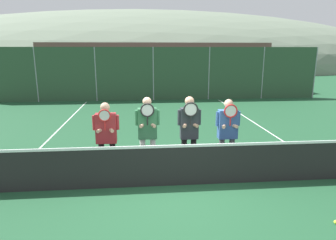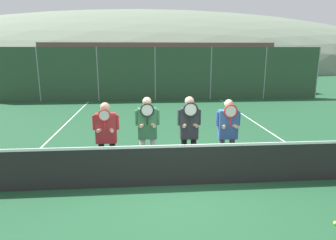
{
  "view_description": "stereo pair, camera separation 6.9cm",
  "coord_description": "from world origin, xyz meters",
  "px_view_note": "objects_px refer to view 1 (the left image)",
  "views": [
    {
      "loc": [
        -0.76,
        -5.97,
        2.88
      ],
      "look_at": [
        -0.13,
        0.81,
        1.27
      ],
      "focal_mm": 32.0,
      "sensor_mm": 36.0,
      "label": 1
    },
    {
      "loc": [
        -0.69,
        -5.97,
        2.88
      ],
      "look_at": [
        -0.13,
        0.81,
        1.27
      ],
      "focal_mm": 32.0,
      "sensor_mm": 36.0,
      "label": 2
    }
  ],
  "objects_px": {
    "car_center": "(206,80)",
    "car_right_of_center": "(273,79)",
    "tennis_ball_on_court": "(336,222)",
    "player_rightmost": "(228,130)",
    "player_center_left": "(147,130)",
    "player_leftmost": "(106,134)",
    "car_far_left": "(49,81)",
    "car_left_of_center": "(132,80)",
    "player_center_right": "(189,130)"
  },
  "relations": [
    {
      "from": "car_center",
      "to": "car_right_of_center",
      "type": "bearing_deg",
      "value": 0.82
    },
    {
      "from": "car_right_of_center",
      "to": "tennis_ball_on_court",
      "type": "distance_m",
      "value": 16.62
    },
    {
      "from": "car_right_of_center",
      "to": "player_rightmost",
      "type": "bearing_deg",
      "value": -117.96
    },
    {
      "from": "player_center_left",
      "to": "player_rightmost",
      "type": "xyz_separation_m",
      "value": [
        1.86,
        -0.06,
        -0.03
      ]
    },
    {
      "from": "player_leftmost",
      "to": "car_right_of_center",
      "type": "height_order",
      "value": "player_leftmost"
    },
    {
      "from": "tennis_ball_on_court",
      "to": "car_center",
      "type": "bearing_deg",
      "value": 85.9
    },
    {
      "from": "car_far_left",
      "to": "tennis_ball_on_court",
      "type": "distance_m",
      "value": 17.72
    },
    {
      "from": "player_center_left",
      "to": "tennis_ball_on_court",
      "type": "height_order",
      "value": "player_center_left"
    },
    {
      "from": "car_left_of_center",
      "to": "tennis_ball_on_court",
      "type": "height_order",
      "value": "car_left_of_center"
    },
    {
      "from": "player_center_left",
      "to": "car_right_of_center",
      "type": "height_order",
      "value": "player_center_left"
    },
    {
      "from": "player_center_right",
      "to": "tennis_ball_on_court",
      "type": "xyz_separation_m",
      "value": [
        2.16,
        -2.26,
        -1.06
      ]
    },
    {
      "from": "player_center_left",
      "to": "car_left_of_center",
      "type": "distance_m",
      "value": 13.24
    },
    {
      "from": "player_leftmost",
      "to": "car_center",
      "type": "distance_m",
      "value": 14.19
    },
    {
      "from": "car_center",
      "to": "tennis_ball_on_court",
      "type": "xyz_separation_m",
      "value": [
        -1.11,
        -15.49,
        -0.83
      ]
    },
    {
      "from": "car_far_left",
      "to": "car_left_of_center",
      "type": "bearing_deg",
      "value": 3.98
    },
    {
      "from": "player_leftmost",
      "to": "player_center_left",
      "type": "height_order",
      "value": "player_center_left"
    },
    {
      "from": "car_center",
      "to": "car_right_of_center",
      "type": "relative_size",
      "value": 1.0
    },
    {
      "from": "car_center",
      "to": "car_right_of_center",
      "type": "distance_m",
      "value": 4.67
    },
    {
      "from": "player_center_right",
      "to": "car_far_left",
      "type": "distance_m",
      "value": 14.68
    },
    {
      "from": "car_left_of_center",
      "to": "car_right_of_center",
      "type": "xyz_separation_m",
      "value": [
        9.59,
        -0.05,
        -0.03
      ]
    },
    {
      "from": "car_far_left",
      "to": "car_right_of_center",
      "type": "distance_m",
      "value": 14.76
    },
    {
      "from": "player_leftmost",
      "to": "car_far_left",
      "type": "xyz_separation_m",
      "value": [
        -4.95,
        12.98,
        -0.11
      ]
    },
    {
      "from": "car_center",
      "to": "tennis_ball_on_court",
      "type": "relative_size",
      "value": 59.47
    },
    {
      "from": "car_far_left",
      "to": "car_center",
      "type": "height_order",
      "value": "car_far_left"
    },
    {
      "from": "player_leftmost",
      "to": "player_rightmost",
      "type": "relative_size",
      "value": 0.99
    },
    {
      "from": "car_right_of_center",
      "to": "player_center_right",
      "type": "bearing_deg",
      "value": -120.84
    },
    {
      "from": "player_center_right",
      "to": "car_center",
      "type": "height_order",
      "value": "player_center_right"
    },
    {
      "from": "car_far_left",
      "to": "player_center_right",
      "type": "bearing_deg",
      "value": -62.31
    },
    {
      "from": "tennis_ball_on_court",
      "to": "player_center_left",
      "type": "bearing_deg",
      "value": 142.46
    },
    {
      "from": "player_leftmost",
      "to": "car_right_of_center",
      "type": "distance_m",
      "value": 16.52
    },
    {
      "from": "player_rightmost",
      "to": "car_left_of_center",
      "type": "distance_m",
      "value": 13.53
    },
    {
      "from": "player_center_left",
      "to": "car_far_left",
      "type": "xyz_separation_m",
      "value": [
        -5.87,
        12.86,
        -0.16
      ]
    },
    {
      "from": "car_center",
      "to": "tennis_ball_on_court",
      "type": "height_order",
      "value": "car_center"
    },
    {
      "from": "car_left_of_center",
      "to": "car_right_of_center",
      "type": "height_order",
      "value": "car_left_of_center"
    },
    {
      "from": "player_center_right",
      "to": "tennis_ball_on_court",
      "type": "relative_size",
      "value": 27.39
    },
    {
      "from": "player_rightmost",
      "to": "car_right_of_center",
      "type": "xyz_separation_m",
      "value": [
        7.02,
        13.23,
        -0.17
      ]
    },
    {
      "from": "player_center_left",
      "to": "player_center_right",
      "type": "bearing_deg",
      "value": -8.07
    },
    {
      "from": "player_rightmost",
      "to": "player_center_right",
      "type": "bearing_deg",
      "value": -175.49
    },
    {
      "from": "player_center_left",
      "to": "car_center",
      "type": "bearing_deg",
      "value": 72.15
    },
    {
      "from": "player_center_right",
      "to": "car_far_left",
      "type": "height_order",
      "value": "player_center_right"
    },
    {
      "from": "car_left_of_center",
      "to": "car_center",
      "type": "distance_m",
      "value": 4.93
    },
    {
      "from": "player_center_left",
      "to": "car_center",
      "type": "distance_m",
      "value": 13.77
    },
    {
      "from": "player_leftmost",
      "to": "tennis_ball_on_court",
      "type": "xyz_separation_m",
      "value": [
        4.03,
        -2.27,
        -1.0
      ]
    },
    {
      "from": "car_center",
      "to": "player_leftmost",
      "type": "bearing_deg",
      "value": -111.25
    },
    {
      "from": "player_center_right",
      "to": "car_right_of_center",
      "type": "xyz_separation_m",
      "value": [
        7.94,
        13.3,
        -0.22
      ]
    },
    {
      "from": "player_rightmost",
      "to": "car_center",
      "type": "relative_size",
      "value": 0.44
    },
    {
      "from": "player_center_left",
      "to": "car_center",
      "type": "relative_size",
      "value": 0.46
    },
    {
      "from": "player_leftmost",
      "to": "player_center_right",
      "type": "bearing_deg",
      "value": -0.43
    },
    {
      "from": "car_left_of_center",
      "to": "tennis_ball_on_court",
      "type": "distance_m",
      "value": 16.09
    },
    {
      "from": "player_center_right",
      "to": "car_right_of_center",
      "type": "height_order",
      "value": "player_center_right"
    }
  ]
}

